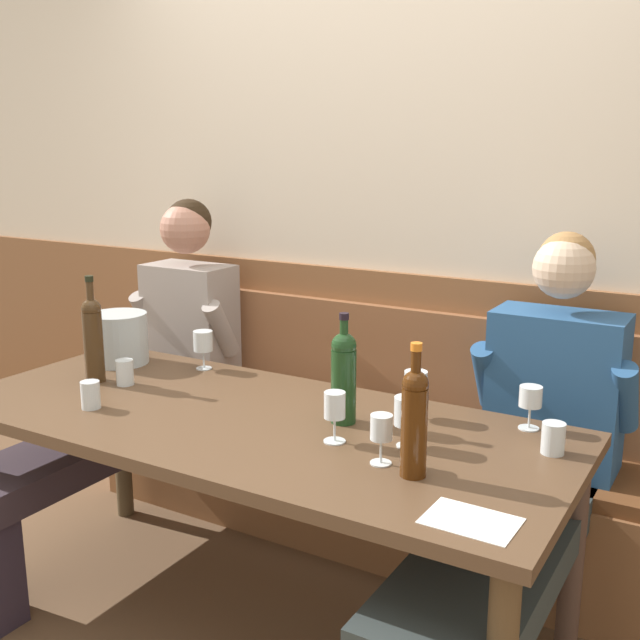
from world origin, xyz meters
name	(u,v)px	position (x,y,z in m)	size (l,w,h in m)	color
room_wall_back	(387,190)	(0.00, 1.09, 1.40)	(6.80, 0.08, 2.80)	beige
wood_wainscot_panel	(377,397)	(0.00, 1.04, 0.54)	(6.80, 0.03, 1.08)	brown
wall_bench	(354,471)	(0.00, 0.83, 0.28)	(2.32, 0.42, 0.94)	brown
dining_table	(250,441)	(0.00, 0.11, 0.66)	(2.02, 0.87, 0.74)	brown
person_center_left_seat	(139,373)	(-0.82, 0.48, 0.66)	(0.49, 1.31, 1.35)	#2F2532
person_center_right_seat	(524,465)	(0.78, 0.46, 0.62)	(0.54, 1.31, 1.30)	#26373E
ice_bucket	(119,338)	(-0.79, 0.35, 0.84)	(0.22, 0.22, 0.20)	#B2BEC2
wine_bottle_green_tall	(93,337)	(-0.69, 0.13, 0.91)	(0.07, 0.07, 0.39)	#3F2A16
wine_bottle_clear_water	(414,419)	(0.62, -0.03, 0.90)	(0.07, 0.07, 0.36)	#442109
wine_bottle_amber_mid	(344,375)	(0.28, 0.22, 0.90)	(0.08, 0.08, 0.35)	#1A3B1A
wine_glass_center_front	(335,408)	(0.33, 0.07, 0.84)	(0.06, 0.06, 0.15)	silver
wine_glass_near_bucket	(408,414)	(0.53, 0.15, 0.84)	(0.08, 0.08, 0.15)	silver
wine_glass_by_bottle	(530,399)	(0.79, 0.46, 0.84)	(0.07, 0.07, 0.13)	silver
wine_glass_left_end	(381,431)	(0.52, 0.00, 0.84)	(0.06, 0.06, 0.14)	silver
wine_glass_center_rear	(203,343)	(-0.46, 0.45, 0.84)	(0.07, 0.07, 0.15)	silver
wine_glass_mid_left	(416,386)	(0.45, 0.37, 0.85)	(0.07, 0.07, 0.15)	silver
water_tumbler_center	(91,395)	(-0.49, -0.08, 0.79)	(0.06, 0.06, 0.09)	silver
water_tumbler_left	(125,372)	(-0.57, 0.16, 0.79)	(0.06, 0.06, 0.09)	silver
water_tumbler_right	(553,438)	(0.90, 0.31, 0.79)	(0.07, 0.07, 0.09)	silver
tasting_sheet_left_guest	(471,521)	(0.84, -0.18, 0.74)	(0.21, 0.15, 0.00)	white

